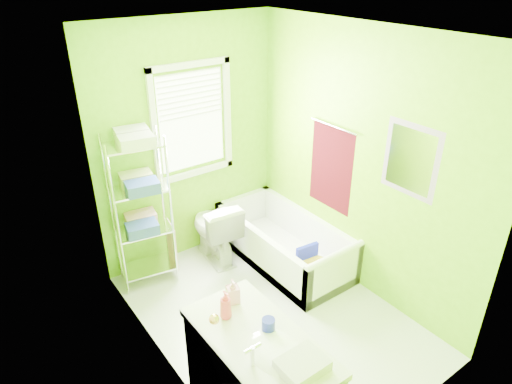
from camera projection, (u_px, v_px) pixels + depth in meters
ground at (271, 315)px, 4.40m from camera, size 2.90×2.90×0.00m
room_envelope at (273, 169)px, 3.68m from camera, size 2.14×2.94×2.62m
window at (192, 115)px, 4.70m from camera, size 0.92×0.05×1.22m
door at (238, 354)px, 2.68m from camera, size 0.09×0.80×2.00m
right_wall_decor at (360, 164)px, 4.32m from camera, size 0.04×1.48×1.17m
bathtub at (285, 248)px, 5.10m from camera, size 0.76×1.63×0.53m
toilet at (214, 229)px, 5.07m from camera, size 0.50×0.78×0.75m
vanity at (260, 381)px, 3.17m from camera, size 0.58×1.12×1.07m
wire_shelf_unit at (141, 194)px, 4.45m from camera, size 0.60×0.49×1.65m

